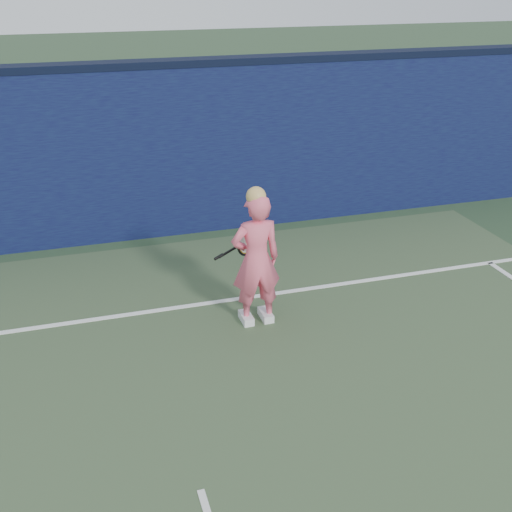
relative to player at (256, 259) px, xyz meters
name	(u,v)px	position (x,y,z in m)	size (l,w,h in m)	color
backstop_wall	(117,157)	(-1.21, 3.05, 0.46)	(24.00, 0.40, 2.50)	#0C0C37
wall_cap	(108,66)	(-1.21, 3.05, 1.76)	(24.00, 0.42, 0.10)	black
player	(256,259)	(0.00, 0.00, 0.00)	(0.58, 0.38, 1.65)	#FA617D
racket	(244,244)	(0.00, 0.48, -0.01)	(0.57, 0.21, 0.31)	black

